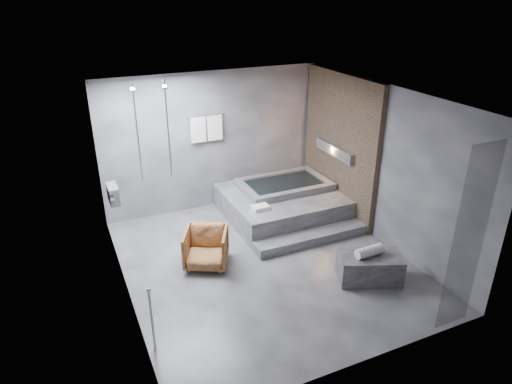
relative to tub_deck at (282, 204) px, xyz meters
name	(u,v)px	position (x,y,z in m)	size (l,w,h in m)	color
room	(282,158)	(-0.65, -1.21, 1.48)	(5.00, 5.04, 2.82)	#333335
tub_deck	(282,204)	(0.00, 0.00, 0.00)	(2.20, 2.00, 0.50)	#38383B
tub_step	(311,238)	(0.00, -1.18, -0.16)	(2.20, 0.36, 0.18)	#38383B
concrete_bench	(370,268)	(0.24, -2.55, -0.03)	(0.97, 0.53, 0.44)	#2D2D2F
driftwood_chair	(206,248)	(-1.97, -1.09, 0.07)	(0.69, 0.71, 0.64)	#4F2B13
rolled_towel	(369,251)	(0.21, -2.54, 0.27)	(0.16, 0.16, 0.45)	silver
deck_towel	(260,208)	(-0.71, -0.50, 0.29)	(0.30, 0.22, 0.08)	silver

